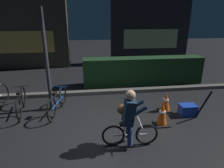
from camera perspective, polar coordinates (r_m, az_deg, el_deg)
ground_plane at (r=4.88m, az=-1.44°, el=-12.47°), size 40.00×40.00×0.00m
sidewalk_curb at (r=6.82m, az=-3.44°, el=-2.38°), size 12.00×0.24×0.12m
hedge_row at (r=7.83m, az=9.26°, el=3.95°), size 4.80×0.70×1.08m
storefront_left at (r=11.15m, az=-26.22°, el=16.79°), size 4.81×0.54×4.95m
storefront_right at (r=11.95m, az=11.41°, el=17.01°), size 4.66×0.54×4.40m
street_post at (r=5.56m, az=-18.98°, el=6.30°), size 0.10×0.10×2.84m
parked_bike_left_mid at (r=5.94m, az=-25.50°, el=-4.87°), size 0.46×1.55×0.72m
parked_bike_center_left at (r=5.60m, az=-15.97°, el=-5.16°), size 0.46×1.52×0.71m
traffic_cone_near at (r=4.96m, az=14.83°, el=-8.63°), size 0.36×0.36×0.62m
traffic_cone_far at (r=5.72m, az=15.79°, el=-5.08°), size 0.36×0.36×0.58m
blue_crate at (r=5.72m, az=21.66°, el=-7.20°), size 0.45×0.33×0.30m
cyclist at (r=3.96m, az=5.16°, el=-10.11°), size 1.19×0.54×1.25m
closed_umbrella at (r=5.57m, az=25.70°, el=-5.59°), size 0.33×0.18×0.82m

